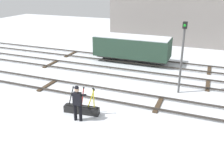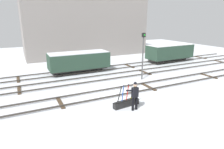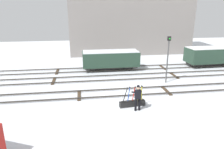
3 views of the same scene
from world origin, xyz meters
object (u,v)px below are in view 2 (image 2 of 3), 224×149
Objects in this scene: switch_lever_frame at (126,102)px; rail_worker at (135,94)px; freight_car_near_switch at (79,61)px; signal_post at (143,52)px; freight_car_back_track at (170,52)px.

rail_worker reaches higher than switch_lever_frame.
switch_lever_frame is at bearing -88.50° from freight_car_near_switch.
signal_post is 0.67× the size of freight_car_back_track.
freight_car_back_track reaches higher than switch_lever_frame.
rail_worker is 0.30× the size of freight_car_near_switch.
signal_post is at bearing 44.88° from rail_worker.
rail_worker is 9.78m from freight_car_near_switch.
switch_lever_frame is 0.29× the size of freight_car_back_track.
signal_post is at bearing -149.45° from freight_car_back_track.
freight_car_back_track is at bearing 32.51° from signal_post.
signal_post is 0.69× the size of freight_car_near_switch.
switch_lever_frame is 9.17m from freight_car_near_switch.
rail_worker is at bearing -81.68° from switch_lever_frame.
freight_car_near_switch is (-0.25, 9.11, 0.97)m from switch_lever_frame.
switch_lever_frame is at bearing 98.32° from rail_worker.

